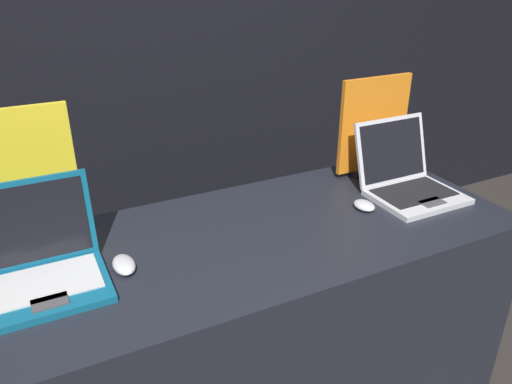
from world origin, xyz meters
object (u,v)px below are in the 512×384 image
at_px(laptop_back, 407,178).
at_px(promo_stand_back, 373,129).
at_px(laptop_front, 42,262).
at_px(mouse_front, 124,265).
at_px(mouse_back, 364,205).
at_px(promo_stand_front, 24,179).

xyz_separation_m(laptop_back, promo_stand_back, (0.00, 0.22, 0.13)).
xyz_separation_m(laptop_front, mouse_front, (0.21, -0.04, -0.05)).
bearing_deg(mouse_front, laptop_back, 1.78).
bearing_deg(mouse_back, laptop_back, 9.83).
height_order(laptop_front, mouse_back, laptop_front).
bearing_deg(mouse_front, mouse_back, -0.35).
relative_size(laptop_front, mouse_front, 2.88).
bearing_deg(mouse_back, laptop_front, 177.79).
distance_m(mouse_back, promo_stand_back, 0.39).
relative_size(mouse_front, mouse_back, 1.26).
bearing_deg(laptop_back, promo_stand_front, 167.65).
xyz_separation_m(laptop_back, mouse_back, (-0.23, -0.04, -0.05)).
xyz_separation_m(mouse_front, promo_stand_front, (-0.21, 0.32, 0.19)).
distance_m(laptop_front, laptop_back, 1.31).
relative_size(laptop_front, laptop_back, 0.96).
xyz_separation_m(laptop_front, laptop_back, (1.31, -0.00, -0.00)).
relative_size(promo_stand_front, promo_stand_back, 1.07).
bearing_deg(laptop_back, mouse_front, -178.22).
height_order(laptop_front, mouse_front, laptop_front).
bearing_deg(laptop_front, laptop_back, -0.11).
height_order(mouse_front, mouse_back, mouse_front).
distance_m(promo_stand_front, promo_stand_back, 1.31).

